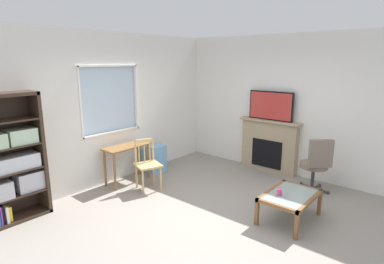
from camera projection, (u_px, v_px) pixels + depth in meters
ground at (209, 217)px, 4.69m from camera, size 6.02×5.73×0.02m
wall_back_with_window at (109, 110)px, 5.86m from camera, size 5.02×0.15×2.80m
wall_right at (287, 105)px, 6.28m from camera, size 0.12×4.93×2.80m
bookshelf at (9, 163)px, 4.42m from camera, size 0.90×0.38×1.86m
desk_under_window at (127, 153)px, 5.89m from camera, size 0.90×0.39×0.72m
wooden_chair at (147, 164)px, 5.63m from camera, size 0.53×0.52×0.90m
plastic_drawer_unit at (154, 158)px, 6.53m from camera, size 0.35×0.40×0.57m
fireplace at (269, 145)px, 6.52m from camera, size 0.26×1.29×1.09m
tv at (271, 106)px, 6.32m from camera, size 0.06×0.94×0.59m
office_chair at (316, 163)px, 5.41m from camera, size 0.63×0.59×1.00m
coffee_table at (290, 198)px, 4.52m from camera, size 0.93×0.63×0.40m
sippy_cup at (279, 192)px, 4.47m from camera, size 0.07×0.07×0.09m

